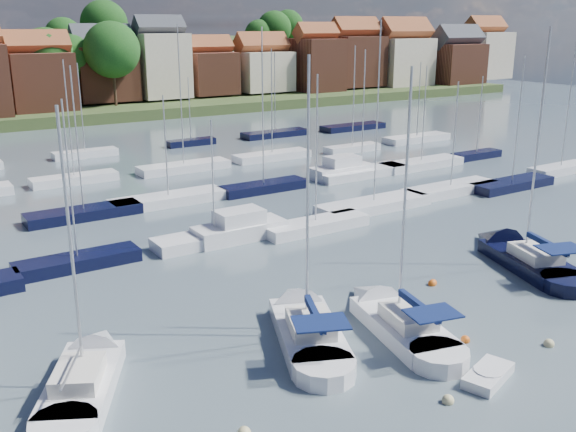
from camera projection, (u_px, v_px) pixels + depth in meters
ground at (192, 178)px, 66.70m from camera, size 260.00×260.00×0.00m
sailboat_left at (303, 323)px, 33.52m from camera, size 7.16×11.49×15.28m
sailboat_centre at (391, 318)px, 34.09m from camera, size 5.25×11.12×14.66m
sailboat_navy at (516, 255)px, 43.44m from camera, size 6.90×12.34×16.56m
sailboat_far at (88, 373)px, 28.71m from camera, size 7.08×10.17×13.45m
tender at (488, 375)px, 28.72m from camera, size 3.20×2.20×0.63m
buoy_b at (448, 403)px, 27.09m from camera, size 0.52×0.52×0.52m
buoy_c at (465, 342)px, 32.30m from camera, size 0.48×0.48×0.48m
buoy_d at (549, 346)px, 31.89m from camera, size 0.52×0.52×0.52m
buoy_e at (433, 284)px, 39.45m from camera, size 0.47×0.47×0.47m
buoy_g at (432, 285)px, 39.32m from camera, size 0.49×0.49×0.49m
marina_field at (230, 181)px, 63.66m from camera, size 79.62×41.41×15.93m
far_shore_town at (23, 76)px, 141.13m from camera, size 212.46×90.00×22.27m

